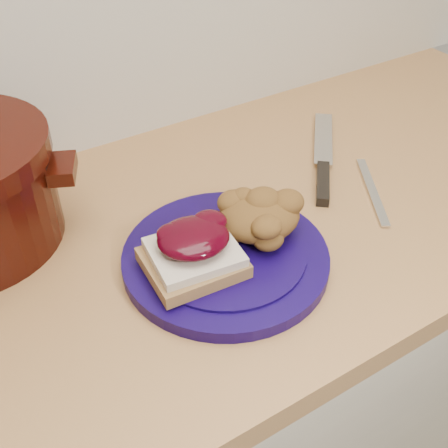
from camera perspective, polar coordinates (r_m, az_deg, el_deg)
base_cabinet at (r=1.18m, az=-0.91°, el=-18.20°), size 4.00×0.60×0.86m
plate at (r=0.76m, az=0.16°, el=-3.46°), size 0.32×0.32×0.02m
sandwich at (r=0.71m, az=-3.14°, el=-2.75°), size 0.13×0.11×0.06m
stuffing_mound at (r=0.76m, az=3.59°, el=0.83°), size 0.13×0.12×0.06m
chef_knife at (r=0.94m, az=10.03°, el=5.43°), size 0.20×0.23×0.02m
butter_knife at (r=0.92m, az=14.83°, el=3.31°), size 0.10×0.16×0.00m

